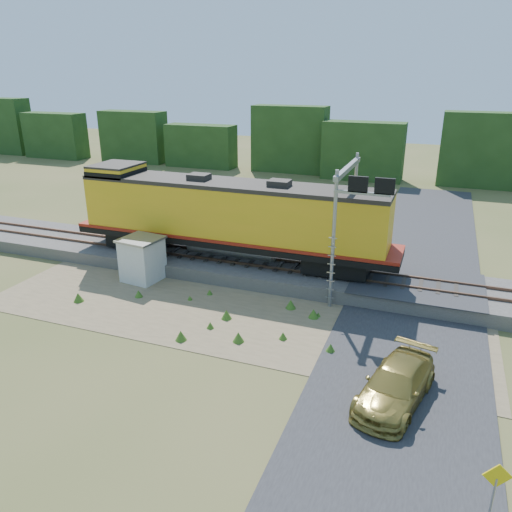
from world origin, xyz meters
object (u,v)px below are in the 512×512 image
at_px(locomotive, 226,216).
at_px(shed, 142,259).
at_px(signal_gantry, 351,198).
at_px(car, 396,385).
at_px(road_sign, 495,489).

bearing_deg(locomotive, shed, -142.25).
distance_m(signal_gantry, car, 11.02).
relative_size(shed, car, 0.53).
bearing_deg(car, shed, 169.22).
bearing_deg(locomotive, road_sign, -46.03).
xyz_separation_m(shed, road_sign, (18.34, -11.63, 0.09)).
distance_m(locomotive, signal_gantry, 7.82).
bearing_deg(signal_gantry, car, -68.01).
bearing_deg(locomotive, signal_gantry, -5.09).
distance_m(locomotive, shed, 5.61).
distance_m(shed, car, 16.78).
relative_size(locomotive, shed, 7.76).
xyz_separation_m(shed, car, (15.35, -6.74, -0.60)).
xyz_separation_m(locomotive, car, (11.28, -9.90, -2.82)).
bearing_deg(road_sign, shed, 147.62).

